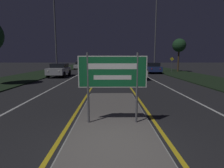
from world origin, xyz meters
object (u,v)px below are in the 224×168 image
streetlight_right_near (156,26)px  car_receding_3 (120,63)px  highway_sign (113,75)px  car_receding_0 (135,71)px  car_receding_2 (121,64)px  car_approaching_0 (59,70)px  warning_sign (172,63)px  car_approaching_1 (80,65)px  car_approaching_2 (88,63)px  streetlight_left_near (55,23)px  car_receding_1 (152,68)px

streetlight_right_near → car_receding_3: (-3.94, 19.97, -5.97)m
highway_sign → car_receding_0: 13.10m
car_receding_2 → car_approaching_0: (-8.31, -18.04, 0.03)m
highway_sign → warning_sign: highway_sign is taller
car_receding_3 → streetlight_right_near: bearing=-78.8°
highway_sign → warning_sign: 22.32m
car_receding_3 → car_approaching_1: (-8.27, -11.86, -0.01)m
car_receding_2 → car_approaching_0: bearing=-114.7°
streetlight_right_near → highway_sign: bearing=-107.6°
car_receding_2 → car_approaching_1: (-8.12, -4.60, -0.03)m
streetlight_right_near → car_receding_3: bearing=101.2°
car_approaching_1 → car_approaching_2: 11.10m
streetlight_left_near → car_approaching_0: 5.62m
streetlight_left_near → car_approaching_1: (0.83, 12.18, -5.51)m
streetlight_left_near → car_receding_2: 19.80m
car_receding_2 → car_receding_0: bearing=-89.5°
car_approaching_2 → warning_sign: warning_sign is taller
highway_sign → warning_sign: (9.03, 20.41, -0.22)m
car_approaching_0 → car_approaching_2: (0.36, 24.54, -0.02)m
highway_sign → car_approaching_2: size_ratio=0.47×
car_receding_2 → car_approaching_1: car_receding_2 is taller
streetlight_right_near → car_receding_1: streetlight_right_near is taller
car_receding_0 → car_receding_3: (-0.05, 27.44, -0.05)m
highway_sign → car_receding_3: size_ratio=0.46×
streetlight_right_near → car_approaching_2: streetlight_right_near is taller
highway_sign → car_receding_0: highway_sign is taller
streetlight_left_near → streetlight_right_near: 13.68m
car_approaching_2 → car_approaching_1: bearing=-90.9°
car_approaching_1 → car_approaching_2: (0.17, 11.10, 0.05)m
highway_sign → streetlight_left_near: bearing=112.2°
car_receding_2 → warning_sign: size_ratio=2.14×
car_receding_1 → highway_sign: bearing=-106.8°
streetlight_left_near → car_approaching_2: streetlight_left_near is taller
car_receding_2 → car_approaching_1: 9.34m
car_receding_1 → car_receding_0: bearing=-116.2°
highway_sign → streetlight_left_near: 18.12m
car_approaching_1 → warning_sign: bearing=-28.4°
car_receding_3 → warning_sign: bearing=-71.8°
car_receding_2 → car_receding_1: bearing=-74.4°
highway_sign → streetlight_left_near: streetlight_left_near is taller
car_approaching_0 → highway_sign: bearing=-68.3°
streetlight_right_near → warning_sign: streetlight_right_near is taller
streetlight_left_near → car_receding_3: streetlight_left_near is taller
streetlight_right_near → car_approaching_1: (-12.21, 8.11, -5.98)m
car_receding_0 → car_receding_2: car_receding_0 is taller
car_receding_1 → car_receding_2: (-3.67, 13.11, -0.01)m
car_receding_0 → warning_sign: 10.00m
highway_sign → streetlight_right_near: size_ratio=0.20×
streetlight_left_near → car_approaching_0: (0.65, -1.26, -5.44)m
car_receding_2 → warning_sign: warning_sign is taller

